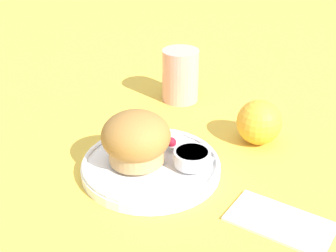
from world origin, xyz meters
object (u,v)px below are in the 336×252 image
(orange_fruit, at_px, (259,122))
(juice_glass, at_px, (180,75))
(muffin, at_px, (135,139))
(butter_knife, at_px, (165,143))

(orange_fruit, bearing_deg, juice_glass, 160.60)
(orange_fruit, bearing_deg, muffin, -123.07)
(butter_knife, relative_size, juice_glass, 1.72)
(butter_knife, distance_m, orange_fruit, 0.16)
(juice_glass, bearing_deg, butter_knife, -64.60)
(muffin, bearing_deg, juice_glass, 107.35)
(butter_knife, bearing_deg, juice_glass, 118.82)
(muffin, height_order, orange_fruit, muffin)
(orange_fruit, distance_m, juice_glass, 0.20)
(muffin, bearing_deg, butter_knife, 79.40)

